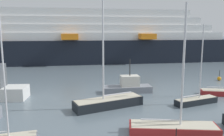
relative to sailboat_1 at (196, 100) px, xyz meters
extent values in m
cube|color=black|center=(-0.01, 0.00, -0.14)|extent=(4.85, 2.14, 0.59)
cube|color=beige|center=(-0.01, 0.00, 0.18)|extent=(4.65, 2.01, 0.04)
cylinder|color=silver|center=(0.36, 0.09, 3.84)|extent=(0.11, 0.11, 7.37)
cylinder|color=silver|center=(-0.67, -0.16, 0.51)|extent=(2.09, 0.59, 0.09)
cube|color=maroon|center=(-5.19, -5.85, -0.10)|extent=(6.47, 3.07, 0.67)
cube|color=beige|center=(-5.19, -5.85, 0.25)|extent=(6.20, 2.89, 0.04)
cylinder|color=silver|center=(-4.70, -5.96, 4.48)|extent=(0.15, 0.15, 8.49)
cylinder|color=silver|center=(-6.07, -5.64, 0.58)|extent=(2.77, 0.77, 0.12)
cylinder|color=silver|center=(-16.43, -5.33, 4.12)|extent=(0.10, 0.10, 8.14)
cube|color=black|center=(-8.87, 0.56, 0.00)|extent=(7.02, 3.64, 0.86)
cube|color=beige|center=(-8.87, 0.56, 0.45)|extent=(6.72, 3.43, 0.04)
cylinder|color=silver|center=(-9.39, 0.40, 6.46)|extent=(0.16, 0.16, 12.06)
cylinder|color=silver|center=(-7.92, 0.84, 0.78)|extent=(2.97, 1.00, 0.13)
cube|color=maroon|center=(4.78, 2.42, -0.15)|extent=(5.19, 2.72, 0.58)
cube|color=beige|center=(4.78, 2.42, 0.16)|extent=(4.96, 2.56, 0.04)
cylinder|color=silver|center=(4.08, 2.62, 0.49)|extent=(2.19, 0.73, 0.10)
cube|color=gray|center=(-5.80, 5.52, -0.05)|extent=(5.77, 1.97, 0.77)
cube|color=silver|center=(-5.52, 5.51, 0.97)|extent=(2.21, 1.44, 1.26)
cylinder|color=#262626|center=(-5.52, 5.51, 2.60)|extent=(0.11, 0.11, 2.00)
sphere|color=orange|center=(9.27, 9.60, -0.14)|extent=(0.58, 0.58, 0.58)
cylinder|color=black|center=(9.27, 9.60, 0.64)|extent=(0.06, 0.06, 0.98)
cube|color=black|center=(-20.99, 35.09, 2.20)|extent=(95.83, 14.39, 5.26)
cube|color=white|center=(-20.99, 35.09, 5.69)|extent=(88.15, 12.71, 1.72)
cube|color=white|center=(-20.99, 35.09, 7.41)|extent=(82.86, 11.94, 1.72)
cube|color=white|center=(-20.99, 35.09, 9.14)|extent=(77.58, 11.18, 1.72)
cube|color=white|center=(-20.99, 35.09, 10.86)|extent=(72.29, 10.42, 1.72)
cube|color=orange|center=(-12.69, 28.04, 5.69)|extent=(3.47, 2.72, 1.21)
cube|color=orange|center=(4.06, 27.86, 5.69)|extent=(3.47, 2.72, 1.21)
camera|label=1|loc=(-12.11, -20.13, 6.86)|focal=36.18mm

